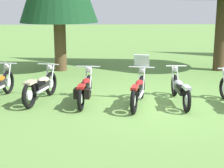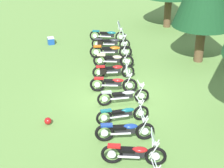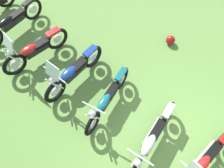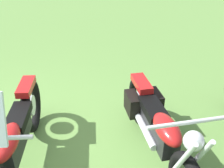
% 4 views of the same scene
% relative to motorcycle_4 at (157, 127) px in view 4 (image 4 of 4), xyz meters
% --- Properties ---
extents(motorcycle_4, '(0.75, 2.13, 0.99)m').
position_rel_motorcycle_4_xyz_m(motorcycle_4, '(0.00, 0.00, 0.00)').
color(motorcycle_4, black).
rests_on(motorcycle_4, ground_plane).
extents(motorcycle_5, '(0.89, 2.19, 1.37)m').
position_rel_motorcycle_4_xyz_m(motorcycle_5, '(1.50, -0.25, 0.03)').
color(motorcycle_5, black).
rests_on(motorcycle_5, ground_plane).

